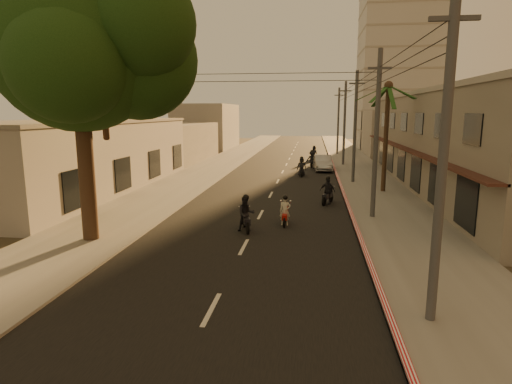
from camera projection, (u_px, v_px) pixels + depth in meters
The scene contains 21 objects.
ground at pixel (236, 263), 16.55m from camera, with size 160.00×160.00×0.00m, color #383023.
road at pixel (278, 181), 36.04m from camera, with size 10.00×140.00×0.02m, color black.
sidewalk_right at pixel (369, 183), 35.06m from camera, with size 5.00×140.00×0.12m, color slate.
sidewalk_left at pixel (191, 179), 37.00m from camera, with size 5.00×140.00×0.12m, color slate.
curb_stripe at pixel (343, 193), 30.49m from camera, with size 0.20×60.00×0.20m, color red.
shophouse_row at pixel (464, 141), 31.62m from camera, with size 8.80×34.20×7.30m.
left_building at pixel (83, 156), 31.52m from camera, with size 8.20×24.20×5.20m.
distant_tower at pixel (400, 58), 66.48m from camera, with size 12.10×12.10×28.00m.
broadleaf_tree at pixel (88, 46), 17.94m from camera, with size 9.60×8.70×12.10m.
palm_tree at pixel (388, 92), 29.79m from camera, with size 5.00×5.00×8.20m.
utility_poles at pixel (356, 102), 34.04m from camera, with size 1.20×48.26×9.00m.
filler_right at pixel (396, 133), 58.04m from camera, with size 8.00×14.00×6.00m, color gray.
filler_left_near at pixel (171, 142), 51.09m from camera, with size 8.00×14.00×4.40m, color gray.
filler_left_far at pixel (207, 127), 68.39m from camera, with size 8.00×14.00×7.00m, color gray.
scooter_red at pixel (285, 212), 22.00m from camera, with size 0.61×1.63×1.60m.
scooter_mid_a at pixel (246, 214), 20.87m from camera, with size 1.22×1.83×1.85m.
scooter_mid_b at pixel (328, 191), 26.98m from camera, with size 1.30×1.77×1.83m.
scooter_far_a at pixel (302, 167), 38.81m from camera, with size 0.92×1.86×1.83m.
scooter_far_b at pixel (312, 159), 45.08m from camera, with size 1.19×1.90×1.86m.
parked_car at pixel (323, 163), 42.70m from camera, with size 1.96×4.76×1.54m, color #A5A7AD.
scooter_far_c at pixel (314, 153), 52.08m from camera, with size 1.16×1.73×1.77m.
Camera 1 is at (2.86, -15.52, 5.75)m, focal length 30.00 mm.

